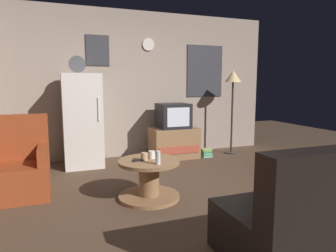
{
  "coord_description": "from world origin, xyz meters",
  "views": [
    {
      "loc": [
        -1.45,
        -3.06,
        1.34
      ],
      "look_at": [
        0.02,
        0.9,
        0.75
      ],
      "focal_mm": 32.44,
      "sensor_mm": 36.0,
      "label": 1
    }
  ],
  "objects_px": {
    "tv_stand": "(174,143)",
    "wine_glass": "(158,158)",
    "mug_ceramic_white": "(152,155)",
    "couch": "(333,216)",
    "crt_tv": "(173,116)",
    "fridge": "(82,120)",
    "standing_lamp": "(233,83)",
    "armchair": "(19,168)",
    "mug_ceramic_tan": "(144,156)",
    "book_stack": "(206,153)",
    "remote_control": "(139,160)",
    "coffee_table": "(149,179)"
  },
  "relations": [
    {
      "from": "fridge",
      "to": "remote_control",
      "type": "xyz_separation_m",
      "value": [
        0.47,
        -1.75,
        -0.28
      ]
    },
    {
      "from": "wine_glass",
      "to": "remote_control",
      "type": "bearing_deg",
      "value": 127.55
    },
    {
      "from": "remote_control",
      "to": "couch",
      "type": "xyz_separation_m",
      "value": [
        1.13,
        -1.63,
        -0.16
      ]
    },
    {
      "from": "coffee_table",
      "to": "fridge",
      "type": "bearing_deg",
      "value": 108.74
    },
    {
      "from": "coffee_table",
      "to": "couch",
      "type": "distance_m",
      "value": 1.92
    },
    {
      "from": "wine_glass",
      "to": "remote_control",
      "type": "distance_m",
      "value": 0.27
    },
    {
      "from": "remote_control",
      "to": "couch",
      "type": "bearing_deg",
      "value": -62.2
    },
    {
      "from": "coffee_table",
      "to": "couch",
      "type": "bearing_deg",
      "value": -58.28
    },
    {
      "from": "standing_lamp",
      "to": "couch",
      "type": "height_order",
      "value": "standing_lamp"
    },
    {
      "from": "crt_tv",
      "to": "armchair",
      "type": "relative_size",
      "value": 0.56
    },
    {
      "from": "fridge",
      "to": "couch",
      "type": "relative_size",
      "value": 1.04
    },
    {
      "from": "wine_glass",
      "to": "crt_tv",
      "type": "bearing_deg",
      "value": 64.22
    },
    {
      "from": "crt_tv",
      "to": "mug_ceramic_white",
      "type": "xyz_separation_m",
      "value": [
        -0.94,
        -1.69,
        -0.26
      ]
    },
    {
      "from": "mug_ceramic_white",
      "to": "couch",
      "type": "distance_m",
      "value": 1.96
    },
    {
      "from": "mug_ceramic_white",
      "to": "coffee_table",
      "type": "bearing_deg",
      "value": -130.55
    },
    {
      "from": "fridge",
      "to": "standing_lamp",
      "type": "relative_size",
      "value": 1.11
    },
    {
      "from": "tv_stand",
      "to": "remote_control",
      "type": "relative_size",
      "value": 5.6
    },
    {
      "from": "wine_glass",
      "to": "mug_ceramic_tan",
      "type": "relative_size",
      "value": 1.67
    },
    {
      "from": "fridge",
      "to": "mug_ceramic_tan",
      "type": "distance_m",
      "value": 1.83
    },
    {
      "from": "tv_stand",
      "to": "remote_control",
      "type": "height_order",
      "value": "tv_stand"
    },
    {
      "from": "standing_lamp",
      "to": "wine_glass",
      "type": "height_order",
      "value": "standing_lamp"
    },
    {
      "from": "tv_stand",
      "to": "armchair",
      "type": "height_order",
      "value": "armchair"
    },
    {
      "from": "crt_tv",
      "to": "couch",
      "type": "distance_m",
      "value": 3.41
    },
    {
      "from": "fridge",
      "to": "remote_control",
      "type": "distance_m",
      "value": 1.83
    },
    {
      "from": "tv_stand",
      "to": "remote_control",
      "type": "bearing_deg",
      "value": -122.66
    },
    {
      "from": "remote_control",
      "to": "armchair",
      "type": "relative_size",
      "value": 0.16
    },
    {
      "from": "couch",
      "to": "mug_ceramic_white",
      "type": "bearing_deg",
      "value": 119.35
    },
    {
      "from": "mug_ceramic_tan",
      "to": "remote_control",
      "type": "height_order",
      "value": "mug_ceramic_tan"
    },
    {
      "from": "wine_glass",
      "to": "mug_ceramic_tan",
      "type": "distance_m",
      "value": 0.24
    },
    {
      "from": "mug_ceramic_white",
      "to": "armchair",
      "type": "height_order",
      "value": "armchair"
    },
    {
      "from": "crt_tv",
      "to": "remote_control",
      "type": "distance_m",
      "value": 2.1
    },
    {
      "from": "fridge",
      "to": "tv_stand",
      "type": "height_order",
      "value": "fridge"
    },
    {
      "from": "armchair",
      "to": "book_stack",
      "type": "height_order",
      "value": "armchair"
    },
    {
      "from": "mug_ceramic_tan",
      "to": "book_stack",
      "type": "bearing_deg",
      "value": 44.11
    },
    {
      "from": "armchair",
      "to": "couch",
      "type": "relative_size",
      "value": 0.56
    },
    {
      "from": "crt_tv",
      "to": "book_stack",
      "type": "height_order",
      "value": "crt_tv"
    },
    {
      "from": "couch",
      "to": "armchair",
      "type": "bearing_deg",
      "value": 137.0
    },
    {
      "from": "tv_stand",
      "to": "wine_glass",
      "type": "xyz_separation_m",
      "value": [
        -0.96,
        -1.96,
        0.26
      ]
    },
    {
      "from": "coffee_table",
      "to": "remote_control",
      "type": "distance_m",
      "value": 0.27
    },
    {
      "from": "crt_tv",
      "to": "couch",
      "type": "height_order",
      "value": "crt_tv"
    },
    {
      "from": "book_stack",
      "to": "fridge",
      "type": "bearing_deg",
      "value": 176.26
    },
    {
      "from": "couch",
      "to": "crt_tv",
      "type": "bearing_deg",
      "value": 90.33
    },
    {
      "from": "mug_ceramic_tan",
      "to": "book_stack",
      "type": "xyz_separation_m",
      "value": [
        1.64,
        1.59,
        -0.43
      ]
    },
    {
      "from": "wine_glass",
      "to": "mug_ceramic_tan",
      "type": "bearing_deg",
      "value": 112.83
    },
    {
      "from": "mug_ceramic_white",
      "to": "couch",
      "type": "height_order",
      "value": "couch"
    },
    {
      "from": "wine_glass",
      "to": "book_stack",
      "type": "xyz_separation_m",
      "value": [
        1.55,
        1.81,
        -0.46
      ]
    },
    {
      "from": "mug_ceramic_white",
      "to": "book_stack",
      "type": "relative_size",
      "value": 0.47
    },
    {
      "from": "mug_ceramic_tan",
      "to": "book_stack",
      "type": "distance_m",
      "value": 2.33
    },
    {
      "from": "fridge",
      "to": "mug_ceramic_white",
      "type": "height_order",
      "value": "fridge"
    },
    {
      "from": "mug_ceramic_tan",
      "to": "tv_stand",
      "type": "bearing_deg",
      "value": 58.73
    }
  ]
}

